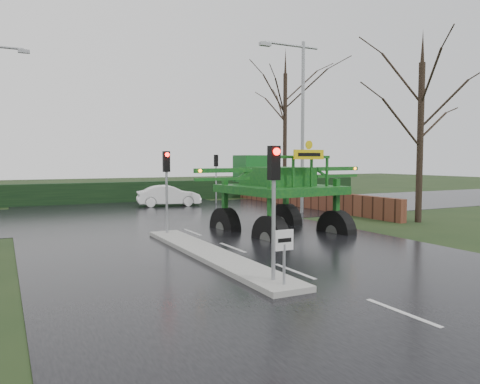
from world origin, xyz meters
name	(u,v)px	position (x,y,z in m)	size (l,w,h in m)	color
ground	(294,272)	(0.00, 0.00, 0.00)	(140.00, 140.00, 0.00)	black
road_main	(177,227)	(0.00, 10.00, 0.00)	(14.00, 80.00, 0.02)	black
road_cross	(143,214)	(0.00, 16.00, 0.01)	(80.00, 12.00, 0.02)	black
median_island	(210,254)	(-1.30, 3.00, 0.09)	(1.20, 10.00, 0.16)	gray
hedge_row	(114,192)	(0.00, 24.00, 0.75)	(44.00, 0.90, 1.50)	black
brick_wall	(293,197)	(10.50, 16.00, 0.60)	(0.40, 20.00, 1.20)	#592D1E
keep_left_sign	(284,248)	(-1.30, -1.50, 1.06)	(0.50, 0.07, 1.35)	gray
traffic_signal_near	(274,184)	(-1.30, -1.01, 2.59)	(0.26, 0.33, 3.52)	gray
traffic_signal_mid	(167,174)	(-1.30, 7.49, 2.59)	(0.26, 0.33, 3.52)	gray
traffic_signal_far	(216,168)	(6.50, 20.01, 2.59)	(0.26, 0.33, 3.52)	gray
street_light_right	(298,111)	(8.19, 12.00, 5.99)	(3.85, 0.30, 10.00)	gray
tree_right_near	(421,119)	(11.50, 6.00, 5.20)	(5.60, 5.60, 9.64)	black
tree_right_far	(285,118)	(13.00, 21.00, 6.50)	(7.00, 7.00, 12.05)	black
crop_sprayer	(267,181)	(2.06, 5.06, 2.34)	(8.81, 5.87, 4.94)	black
white_sedan	(169,206)	(2.76, 19.54, 0.00)	(1.49, 4.26, 1.40)	white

